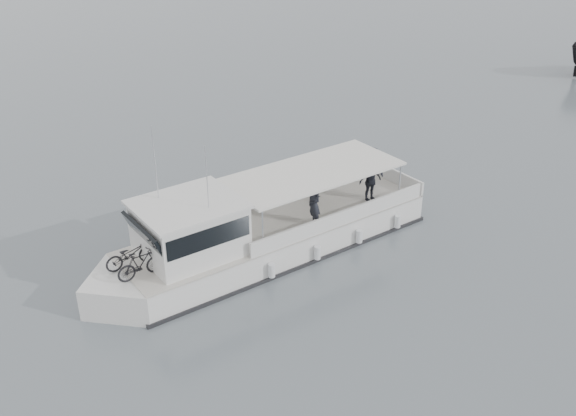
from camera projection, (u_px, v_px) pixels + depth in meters
ground at (400, 251)px, 24.68m from camera, size 1400.00×1400.00×0.00m
tour_boat at (251, 236)px, 23.74m from camera, size 14.13×4.17×5.89m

